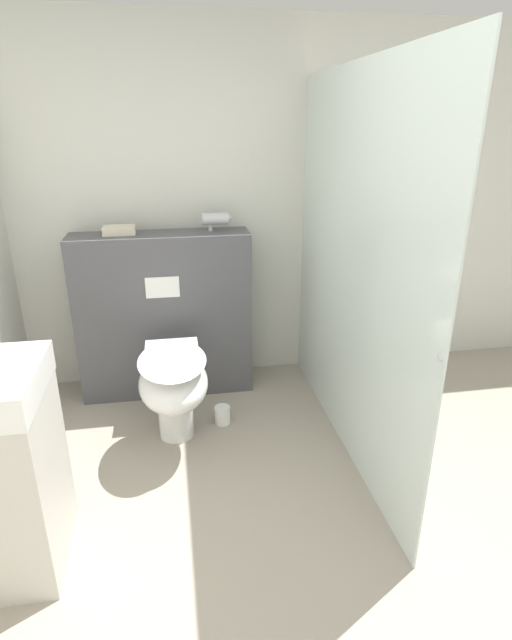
{
  "coord_description": "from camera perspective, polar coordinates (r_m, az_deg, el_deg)",
  "views": [
    {
      "loc": [
        -0.42,
        -1.42,
        1.84
      ],
      "look_at": [
        0.05,
        1.28,
        0.75
      ],
      "focal_mm": 28.0,
      "sensor_mm": 36.0,
      "label": 1
    }
  ],
  "objects": [
    {
      "name": "ground_plane",
      "position": [
        2.36,
        4.73,
        -29.66
      ],
      "size": [
        12.0,
        12.0,
        0.0
      ],
      "primitive_type": "plane",
      "color": "#9E9384"
    },
    {
      "name": "wall_back",
      "position": [
        3.65,
        -3.25,
        12.35
      ],
      "size": [
        8.0,
        0.06,
        2.5
      ],
      "color": "silver",
      "rests_on": "ground_plane"
    },
    {
      "name": "partition_panel",
      "position": [
        3.56,
        -10.36,
        0.54
      ],
      "size": [
        1.19,
        0.31,
        1.16
      ],
      "color": "#4C4C51",
      "rests_on": "ground_plane"
    },
    {
      "name": "shower_glass",
      "position": [
        2.81,
        10.82,
        5.32
      ],
      "size": [
        0.04,
        2.05,
        2.13
      ],
      "color": "silver",
      "rests_on": "ground_plane"
    },
    {
      "name": "toilet",
      "position": [
        3.02,
        -9.39,
        -7.23
      ],
      "size": [
        0.4,
        0.71,
        0.58
      ],
      "color": "white",
      "rests_on": "ground_plane"
    },
    {
      "name": "hair_drier",
      "position": [
        3.42,
        -4.52,
        11.44
      ],
      "size": [
        0.2,
        0.08,
        0.12
      ],
      "color": "#B7B7BC",
      "rests_on": "partition_panel"
    },
    {
      "name": "folded_towel",
      "position": [
        3.42,
        -15.37,
        9.86
      ],
      "size": [
        0.21,
        0.12,
        0.05
      ],
      "color": "beige",
      "rests_on": "partition_panel"
    },
    {
      "name": "spare_toilet_roll",
      "position": [
        3.32,
        -3.86,
        -10.76
      ],
      "size": [
        0.1,
        0.1,
        0.12
      ],
      "color": "white",
      "rests_on": "ground_plane"
    }
  ]
}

